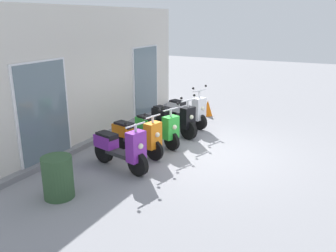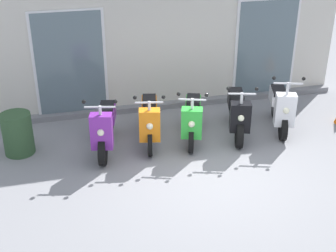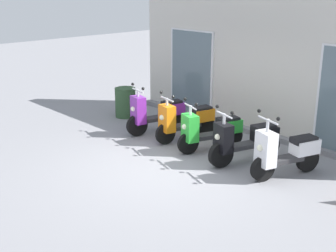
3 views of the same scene
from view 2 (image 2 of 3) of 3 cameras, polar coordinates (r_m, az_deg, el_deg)
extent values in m
plane|color=gray|center=(8.13, 5.94, -5.56)|extent=(40.00, 40.00, 0.00)
cube|color=beige|center=(10.18, 0.34, 11.83)|extent=(7.77, 0.30, 3.44)
cube|color=slate|center=(10.50, 0.67, 2.69)|extent=(7.77, 0.20, 0.12)
cube|color=silver|center=(9.87, -11.94, 7.31)|extent=(1.50, 0.04, 2.30)
cube|color=slate|center=(9.85, -11.93, 7.27)|extent=(1.38, 0.02, 2.22)
cube|color=silver|center=(10.94, 11.92, 9.20)|extent=(1.50, 0.04, 2.30)
cube|color=slate|center=(10.92, 11.97, 9.17)|extent=(1.38, 0.02, 2.22)
cylinder|color=black|center=(8.26, -8.04, -3.11)|extent=(0.24, 0.52, 0.51)
cylinder|color=black|center=(9.21, -7.32, 0.24)|extent=(0.24, 0.52, 0.51)
cube|color=#2D2D30|center=(8.69, -7.70, -0.76)|extent=(0.41, 0.72, 0.09)
cube|color=purple|center=(8.11, -8.18, -0.64)|extent=(0.43, 0.32, 0.64)
sphere|color=#F2EFCC|center=(7.98, -8.30, -0.81)|extent=(0.12, 0.12, 0.12)
cube|color=purple|center=(9.00, -7.48, 1.55)|extent=(0.41, 0.58, 0.28)
cube|color=black|center=(8.91, -7.56, 2.26)|extent=(0.36, 0.53, 0.11)
cylinder|color=silver|center=(7.95, -8.35, 1.86)|extent=(0.06, 0.06, 0.18)
cylinder|color=silver|center=(7.92, -8.39, 2.32)|extent=(0.52, 0.16, 0.04)
sphere|color=black|center=(7.85, -6.51, 3.01)|extent=(0.07, 0.07, 0.07)
sphere|color=black|center=(7.91, -10.34, 2.95)|extent=(0.07, 0.07, 0.07)
cylinder|color=black|center=(8.46, -2.23, -2.16)|extent=(0.18, 0.49, 0.49)
cylinder|color=black|center=(9.44, -2.29, 1.04)|extent=(0.18, 0.49, 0.49)
cube|color=#2D2D30|center=(8.90, -2.27, 0.10)|extent=(0.40, 0.72, 0.09)
cube|color=orange|center=(8.33, -2.27, 0.12)|extent=(0.42, 0.31, 0.59)
sphere|color=#F2EFCC|center=(8.20, -2.27, -0.03)|extent=(0.12, 0.12, 0.12)
cube|color=orange|center=(9.23, -2.31, 2.42)|extent=(0.40, 0.57, 0.28)
cube|color=black|center=(9.14, -2.33, 3.12)|extent=(0.35, 0.52, 0.11)
cylinder|color=silver|center=(8.18, -2.32, 2.44)|extent=(0.06, 0.06, 0.18)
cylinder|color=silver|center=(8.15, -2.33, 2.90)|extent=(0.49, 0.14, 0.04)
sphere|color=black|center=(8.11, -0.57, 3.58)|extent=(0.07, 0.07, 0.07)
sphere|color=black|center=(8.11, -4.10, 3.51)|extent=(0.07, 0.07, 0.07)
cylinder|color=black|center=(8.58, 2.88, -1.79)|extent=(0.24, 0.47, 0.47)
cylinder|color=black|center=(9.57, 3.10, 1.32)|extent=(0.24, 0.47, 0.47)
cube|color=#2D2D30|center=(9.03, 3.01, 0.41)|extent=(0.47, 0.73, 0.09)
cube|color=green|center=(8.46, 2.94, 0.38)|extent=(0.44, 0.35, 0.57)
sphere|color=#F2EFCC|center=(8.33, 2.92, 0.23)|extent=(0.12, 0.12, 0.12)
cube|color=green|center=(9.37, 3.12, 2.49)|extent=(0.45, 0.59, 0.28)
cube|color=black|center=(9.28, 3.14, 3.18)|extent=(0.40, 0.54, 0.11)
cylinder|color=silver|center=(8.31, 3.00, 2.68)|extent=(0.06, 0.06, 0.22)
cylinder|color=silver|center=(8.27, 3.01, 3.25)|extent=(0.48, 0.20, 0.04)
sphere|color=black|center=(8.23, 4.76, 3.83)|extent=(0.07, 0.07, 0.07)
sphere|color=black|center=(8.24, 1.30, 3.95)|extent=(0.07, 0.07, 0.07)
cylinder|color=black|center=(8.84, 8.76, -1.03)|extent=(0.27, 0.53, 0.52)
cylinder|color=black|center=(9.86, 8.16, 2.03)|extent=(0.27, 0.53, 0.52)
cube|color=#2D2D30|center=(9.30, 8.48, 1.14)|extent=(0.46, 0.75, 0.09)
cube|color=black|center=(8.72, 8.89, 1.09)|extent=(0.43, 0.34, 0.56)
sphere|color=#F2EFCC|center=(8.59, 8.98, 0.96)|extent=(0.12, 0.12, 0.12)
cube|color=black|center=(9.66, 8.31, 3.29)|extent=(0.44, 0.59, 0.28)
cube|color=black|center=(9.57, 8.39, 3.96)|extent=(0.39, 0.54, 0.11)
cylinder|color=silver|center=(8.57, 9.06, 3.36)|extent=(0.06, 0.06, 0.23)
cylinder|color=silver|center=(8.53, 9.10, 3.93)|extent=(0.50, 0.19, 0.04)
sphere|color=black|center=(8.53, 10.86, 4.50)|extent=(0.07, 0.07, 0.07)
sphere|color=black|center=(8.47, 7.43, 4.60)|extent=(0.07, 0.07, 0.07)
cylinder|color=black|center=(9.28, 13.98, -0.30)|extent=(0.26, 0.49, 0.48)
cylinder|color=black|center=(10.21, 13.12, 2.34)|extent=(0.26, 0.49, 0.48)
cube|color=#2D2D30|center=(9.70, 13.59, 1.62)|extent=(0.45, 0.70, 0.09)
cube|color=white|center=(9.15, 14.20, 1.94)|extent=(0.44, 0.35, 0.64)
sphere|color=#F2EFCC|center=(9.02, 14.36, 1.83)|extent=(0.12, 0.12, 0.12)
cube|color=white|center=(10.01, 13.36, 3.61)|extent=(0.45, 0.59, 0.28)
cube|color=black|center=(9.92, 13.48, 4.27)|extent=(0.40, 0.54, 0.11)
cylinder|color=silver|center=(8.99, 14.50, 4.44)|extent=(0.06, 0.06, 0.26)
cylinder|color=silver|center=(8.95, 14.58, 5.09)|extent=(0.53, 0.21, 0.04)
sphere|color=black|center=(8.97, 16.37, 5.60)|extent=(0.07, 0.07, 0.07)
sphere|color=black|center=(8.87, 12.92, 5.78)|extent=(0.07, 0.07, 0.07)
cylinder|color=#2D4C2D|center=(8.91, -18.02, -0.90)|extent=(0.55, 0.55, 0.79)
camera|label=1|loc=(6.29, -67.24, -0.46)|focal=37.81mm
camera|label=3|loc=(8.53, 69.71, 3.81)|focal=47.90mm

